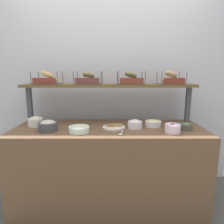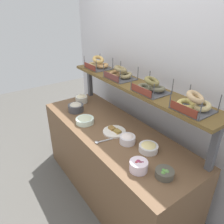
% 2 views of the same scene
% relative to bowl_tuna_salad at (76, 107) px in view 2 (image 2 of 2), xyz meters
% --- Properties ---
extents(ground_plane, '(8.00, 8.00, 0.00)m').
position_rel_bowl_tuna_salad_xyz_m(ground_plane, '(0.58, 0.12, -0.90)').
color(ground_plane, '#595651').
extents(back_wall, '(3.14, 0.06, 2.40)m').
position_rel_bowl_tuna_salad_xyz_m(back_wall, '(0.58, 0.67, 0.30)').
color(back_wall, silver).
rests_on(back_wall, ground_plane).
extents(deli_counter, '(1.94, 0.70, 0.85)m').
position_rel_bowl_tuna_salad_xyz_m(deli_counter, '(0.58, 0.12, -0.48)').
color(deli_counter, brown).
rests_on(deli_counter, ground_plane).
extents(shelf_riser_left, '(0.05, 0.05, 0.40)m').
position_rel_bowl_tuna_salad_xyz_m(shelf_riser_left, '(-0.33, 0.39, 0.15)').
color(shelf_riser_left, '#4C4C51').
rests_on(shelf_riser_left, deli_counter).
extents(shelf_riser_right, '(0.05, 0.05, 0.40)m').
position_rel_bowl_tuna_salad_xyz_m(shelf_riser_right, '(1.49, 0.39, 0.15)').
color(shelf_riser_right, '#4C4C51').
rests_on(shelf_riser_right, deli_counter).
extents(upper_shelf, '(1.90, 0.32, 0.03)m').
position_rel_bowl_tuna_salad_xyz_m(upper_shelf, '(0.58, 0.39, 0.36)').
color(upper_shelf, brown).
rests_on(upper_shelf, shelf_riser_left).
extents(bowl_tuna_salad, '(0.18, 0.18, 0.11)m').
position_rel_bowl_tuna_salad_xyz_m(bowl_tuna_salad, '(0.00, 0.00, 0.00)').
color(bowl_tuna_salad, '#434449').
rests_on(bowl_tuna_salad, deli_counter).
extents(bowl_cream_cheese, '(0.15, 0.15, 0.09)m').
position_rel_bowl_tuna_salad_xyz_m(bowl_cream_cheese, '(0.85, 0.09, -0.01)').
color(bowl_cream_cheese, white).
rests_on(bowl_cream_cheese, deli_counter).
extents(bowl_veggie_mix, '(0.14, 0.14, 0.07)m').
position_rel_bowl_tuna_salad_xyz_m(bowl_veggie_mix, '(1.35, 0.05, -0.02)').
color(bowl_veggie_mix, '#514D42').
rests_on(bowl_veggie_mix, deli_counter).
extents(bowl_scallion_spread, '(0.19, 0.19, 0.07)m').
position_rel_bowl_tuna_salad_xyz_m(bowl_scallion_spread, '(0.31, -0.05, -0.02)').
color(bowl_scallion_spread, white).
rests_on(bowl_scallion_spread, deli_counter).
extents(bowl_egg_salad, '(0.17, 0.17, 0.07)m').
position_rel_bowl_tuna_salad_xyz_m(bowl_egg_salad, '(1.05, 0.17, -0.02)').
color(bowl_egg_salad, white).
rests_on(bowl_egg_salad, deli_counter).
extents(bowl_beet_salad, '(0.14, 0.14, 0.09)m').
position_rel_bowl_tuna_salad_xyz_m(bowl_beet_salad, '(1.18, -0.06, -0.01)').
color(bowl_beet_salad, white).
rests_on(bowl_beet_salad, deli_counter).
extents(bowl_potato_salad, '(0.15, 0.15, 0.10)m').
position_rel_bowl_tuna_salad_xyz_m(bowl_potato_salad, '(-0.19, 0.17, -0.00)').
color(bowl_potato_salad, silver).
rests_on(bowl_potato_salad, deli_counter).
extents(serving_plate_white, '(0.23, 0.23, 0.04)m').
position_rel_bowl_tuna_salad_xyz_m(serving_plate_white, '(0.64, 0.10, -0.04)').
color(serving_plate_white, white).
rests_on(serving_plate_white, deli_counter).
extents(serving_spoon_near_plate, '(0.06, 0.17, 0.01)m').
position_rel_bowl_tuna_salad_xyz_m(serving_spoon_near_plate, '(0.70, -0.10, -0.05)').
color(serving_spoon_near_plate, '#B7B7BC').
rests_on(serving_spoon_near_plate, deli_counter).
extents(bagel_basket_sesame, '(0.30, 0.26, 0.16)m').
position_rel_bowl_tuna_salad_xyz_m(bagel_basket_sesame, '(-0.11, 0.39, 0.43)').
color(bagel_basket_sesame, '#4C4C51').
rests_on(bagel_basket_sesame, upper_shelf).
extents(bagel_basket_everything, '(0.30, 0.25, 0.14)m').
position_rel_bowl_tuna_salad_xyz_m(bagel_basket_everything, '(0.36, 0.38, 0.43)').
color(bagel_basket_everything, '#4C4C51').
rests_on(bagel_basket_everything, upper_shelf).
extents(bagel_basket_poppy, '(0.30, 0.26, 0.14)m').
position_rel_bowl_tuna_salad_xyz_m(bagel_basket_poppy, '(0.82, 0.37, 0.42)').
color(bagel_basket_poppy, '#4C4C51').
rests_on(bagel_basket_poppy, upper_shelf).
extents(bagel_basket_plain, '(0.28, 0.25, 0.15)m').
position_rel_bowl_tuna_salad_xyz_m(bagel_basket_plain, '(1.27, 0.37, 0.43)').
color(bagel_basket_plain, '#4C4C51').
rests_on(bagel_basket_plain, upper_shelf).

